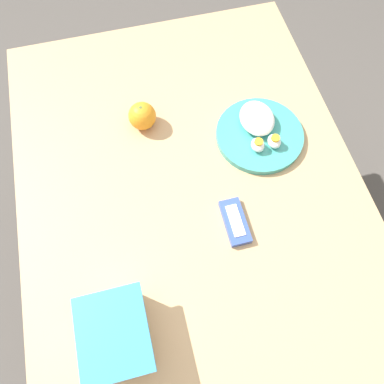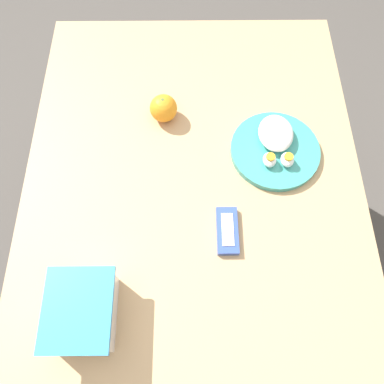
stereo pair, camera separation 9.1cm
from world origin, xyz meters
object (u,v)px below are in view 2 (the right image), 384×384
(food_container, at_px, (84,312))
(candy_bar, at_px, (227,231))
(rice_plate, at_px, (275,146))
(orange_fruit, at_px, (163,108))

(food_container, bearing_deg, candy_bar, -58.84)
(food_container, distance_m, rice_plate, 0.61)
(rice_plate, relative_size, candy_bar, 2.02)
(orange_fruit, height_order, rice_plate, orange_fruit)
(rice_plate, bearing_deg, candy_bar, 149.26)
(candy_bar, bearing_deg, rice_plate, -30.74)
(food_container, relative_size, candy_bar, 1.45)
(food_container, bearing_deg, rice_plate, -47.02)
(rice_plate, bearing_deg, orange_fruit, 69.49)
(food_container, distance_m, candy_bar, 0.37)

